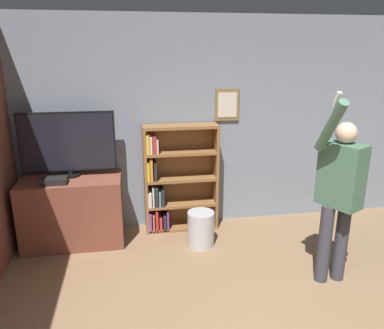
{
  "coord_description": "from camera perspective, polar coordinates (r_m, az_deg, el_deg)",
  "views": [
    {
      "loc": [
        -0.87,
        -1.57,
        2.27
      ],
      "look_at": [
        -0.25,
        2.09,
        1.14
      ],
      "focal_mm": 35.0,
      "sensor_mm": 36.0,
      "label": 1
    }
  ],
  "objects": [
    {
      "name": "wall_back",
      "position": [
        4.86,
        0.9,
        6.1
      ],
      "size": [
        6.53,
        0.09,
        2.7
      ],
      "color": "gray",
      "rests_on": "ground_plane"
    },
    {
      "name": "bookshelf",
      "position": [
        4.82,
        -2.72,
        -2.47
      ],
      "size": [
        0.94,
        0.28,
        1.39
      ],
      "color": "brown",
      "rests_on": "ground_plane"
    },
    {
      "name": "television",
      "position": [
        4.62,
        -18.38,
        3.04
      ],
      "size": [
        1.09,
        0.22,
        0.77
      ],
      "color": "black",
      "rests_on": "tv_ledge"
    },
    {
      "name": "game_console",
      "position": [
        4.51,
        -20.25,
        -2.34
      ],
      "size": [
        0.28,
        0.18,
        0.07
      ],
      "color": "black",
      "rests_on": "tv_ledge"
    },
    {
      "name": "waste_bin",
      "position": [
        4.57,
        1.35,
        -9.77
      ],
      "size": [
        0.32,
        0.32,
        0.43
      ],
      "color": "#B7B7BC",
      "rests_on": "ground_plane"
    },
    {
      "name": "tv_ledge",
      "position": [
        4.77,
        -17.64,
        -6.76
      ],
      "size": [
        1.17,
        0.6,
        0.82
      ],
      "color": "brown",
      "rests_on": "ground_plane"
    },
    {
      "name": "person",
      "position": [
        3.86,
        21.58,
        -3.59
      ],
      "size": [
        0.55,
        0.55,
        1.95
      ],
      "rotation": [
        0.0,
        0.0,
        -1.1
      ],
      "color": "#383842",
      "rests_on": "ground_plane"
    }
  ]
}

